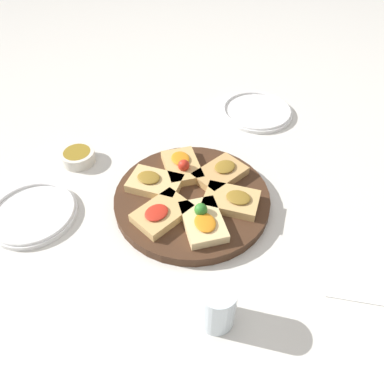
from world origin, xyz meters
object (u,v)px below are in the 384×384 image
at_px(water_glass, 217,306).
at_px(dipping_bowl, 78,156).
at_px(napkin_stack, 363,274).
at_px(serving_board, 192,199).
at_px(plate_left, 33,213).
at_px(plate_right, 257,111).

distance_m(water_glass, dipping_bowl, 0.53).
relative_size(water_glass, napkin_stack, 0.65).
bearing_deg(serving_board, dipping_bowl, 161.90).
bearing_deg(serving_board, plate_left, -164.74).
xyz_separation_m(serving_board, water_glass, (0.08, -0.26, 0.03)).
bearing_deg(plate_left, napkin_stack, -3.83).
relative_size(plate_left, napkin_stack, 1.33).
bearing_deg(plate_right, napkin_stack, -67.49).
relative_size(plate_left, plate_right, 0.92).
bearing_deg(plate_left, dipping_bowl, 80.78).
height_order(serving_board, dipping_bowl, dipping_bowl).
height_order(plate_left, napkin_stack, plate_left).
xyz_separation_m(serving_board, dipping_bowl, (-0.30, 0.10, 0.00)).
distance_m(plate_right, dipping_bowl, 0.51).
height_order(plate_right, napkin_stack, plate_right).
distance_m(serving_board, water_glass, 0.28).
xyz_separation_m(plate_right, dipping_bowl, (-0.43, -0.28, 0.01)).
distance_m(plate_right, water_glass, 0.65).
xyz_separation_m(serving_board, plate_right, (0.13, 0.38, -0.00)).
height_order(water_glass, dipping_bowl, water_glass).
bearing_deg(dipping_bowl, napkin_stack, -19.93).
relative_size(plate_right, napkin_stack, 1.45).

